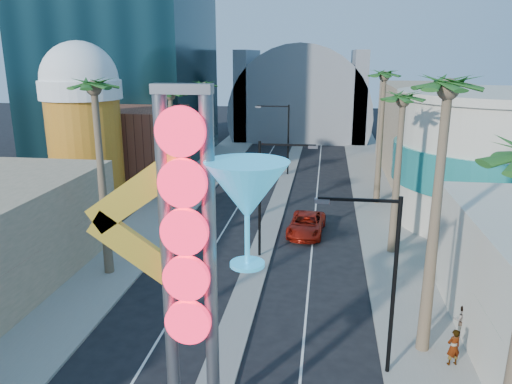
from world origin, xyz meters
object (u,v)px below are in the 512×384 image
neon_sign (213,254)px  pedestrian_b (461,320)px  pedestrian_a (453,347)px  red_pickup (306,224)px

neon_sign → pedestrian_b: bearing=39.7°
pedestrian_a → pedestrian_b: (0.96, 2.57, -0.08)m
pedestrian_b → neon_sign: bearing=46.6°
neon_sign → red_pickup: neon_sign is taller
neon_sign → red_pickup: (2.14, 22.06, -6.53)m
red_pickup → pedestrian_b: (8.08, -13.57, 0.16)m
red_pickup → pedestrian_a: pedestrian_a is taller
neon_sign → pedestrian_a: (9.25, 5.93, -6.30)m
neon_sign → pedestrian_a: bearing=32.6°
pedestrian_a → pedestrian_b: 2.74m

